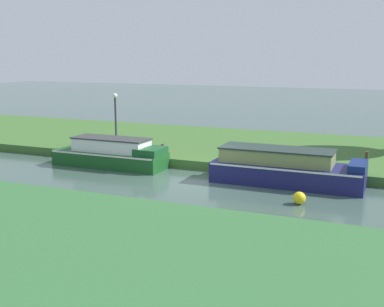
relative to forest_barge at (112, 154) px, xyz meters
The scene contains 9 objects.
ground_plane 4.59m from the forest_barge, 15.28° to the right, with size 120.00×120.00×0.00m, color #3C544A.
riverbank_far 7.28m from the forest_barge, 52.87° to the left, with size 72.00×10.00×0.40m, color #3C652C.
riverbank_near 11.11m from the forest_barge, 66.71° to the right, with size 72.00×10.00×0.40m, color #316534.
forest_barge is the anchor object (origin of this frame).
navy_narrowboat 7.87m from the forest_barge, ahead, with size 5.81×1.94×1.39m.
lamp_post 3.07m from the forest_barge, 117.47° to the left, with size 0.24×0.24×2.71m.
mooring_post_near 2.29m from the forest_barge, 33.85° to the left, with size 0.15×0.15×0.55m, color #503528.
mooring_post_far 10.83m from the forest_barge, ahead, with size 0.14×0.14×0.88m, color #4C3E20.
channel_buoy 9.26m from the forest_barge, 15.78° to the right, with size 0.43×0.43×0.43m, color yellow.
Camera 1 is at (7.47, -17.53, 4.94)m, focal length 46.40 mm.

